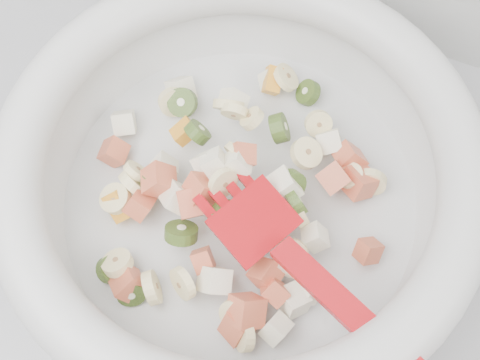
% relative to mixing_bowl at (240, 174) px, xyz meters
% --- Properties ---
extents(mixing_bowl, '(0.42, 0.39, 0.11)m').
position_rel_mixing_bowl_xyz_m(mixing_bowl, '(0.00, 0.00, 0.00)').
color(mixing_bowl, silver).
rests_on(mixing_bowl, counter).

